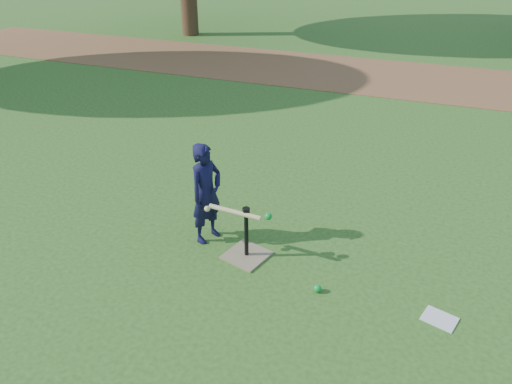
% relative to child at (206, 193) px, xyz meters
% --- Properties ---
extents(ground, '(80.00, 80.00, 0.00)m').
position_rel_child_xyz_m(ground, '(0.87, -0.27, -0.59)').
color(ground, '#285116').
rests_on(ground, ground).
extents(dirt_strip, '(24.00, 3.00, 0.01)m').
position_rel_child_xyz_m(dirt_strip, '(0.87, 7.23, -0.58)').
color(dirt_strip, brown).
rests_on(dirt_strip, ground).
extents(child, '(0.41, 0.50, 1.18)m').
position_rel_child_xyz_m(child, '(0.00, 0.00, 0.00)').
color(child, black).
rests_on(child, ground).
extents(wiffle_ball_ground, '(0.08, 0.08, 0.08)m').
position_rel_child_xyz_m(wiffle_ball_ground, '(1.42, -0.49, -0.55)').
color(wiffle_ball_ground, '#0D922E').
rests_on(wiffle_ball_ground, ground).
extents(clipboard, '(0.35, 0.31, 0.01)m').
position_rel_child_xyz_m(clipboard, '(2.58, -0.47, -0.58)').
color(clipboard, silver).
rests_on(clipboard, ground).
extents(batting_tee, '(0.53, 0.53, 0.61)m').
position_rel_child_xyz_m(batting_tee, '(0.54, -0.18, -0.48)').
color(batting_tee, '#817052').
rests_on(batting_tee, ground).
extents(swing_action, '(0.72, 0.17, 0.09)m').
position_rel_child_xyz_m(swing_action, '(0.46, -0.19, -0.04)').
color(swing_action, tan).
rests_on(swing_action, ground).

